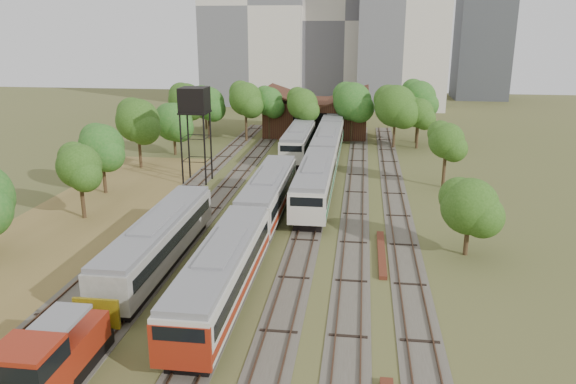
# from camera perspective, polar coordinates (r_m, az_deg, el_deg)

# --- Properties ---
(ground) EXTENTS (240.00, 240.00, 0.00)m
(ground) POSITION_cam_1_polar(r_m,az_deg,el_deg) (37.24, -3.11, -10.66)
(ground) COLOR #475123
(ground) RESTS_ON ground
(dry_grass_patch) EXTENTS (14.00, 60.00, 0.04)m
(dry_grass_patch) POSITION_cam_1_polar(r_m,az_deg,el_deg) (50.21, -22.03, -4.50)
(dry_grass_patch) COLOR brown
(dry_grass_patch) RESTS_ON ground
(tracks) EXTENTS (24.60, 80.00, 0.19)m
(tracks) POSITION_cam_1_polar(r_m,az_deg,el_deg) (60.37, 0.61, 0.22)
(tracks) COLOR #4C473D
(tracks) RESTS_ON ground
(railcar_red_set) EXTENTS (3.13, 34.58, 3.88)m
(railcar_red_set) POSITION_cam_1_polar(r_m,az_deg,el_deg) (43.59, -3.91, -3.56)
(railcar_red_set) COLOR black
(railcar_red_set) RESTS_ON ground
(railcar_green_set) EXTENTS (3.29, 52.08, 4.08)m
(railcar_green_set) POSITION_cam_1_polar(r_m,az_deg,el_deg) (71.81, 3.96, 4.57)
(railcar_green_set) COLOR black
(railcar_green_set) RESTS_ON ground
(railcar_rear) EXTENTS (3.16, 16.08, 3.91)m
(railcar_rear) POSITION_cam_1_polar(r_m,az_deg,el_deg) (75.29, 1.07, 5.10)
(railcar_rear) COLOR black
(railcar_rear) RESTS_ON ground
(shunter_locomotive) EXTENTS (2.71, 8.10, 3.55)m
(shunter_locomotive) POSITION_cam_1_polar(r_m,az_deg,el_deg) (30.12, -23.01, -15.46)
(shunter_locomotive) COLOR black
(shunter_locomotive) RESTS_ON ground
(old_grey_coach) EXTENTS (2.96, 18.00, 3.66)m
(old_grey_coach) POSITION_cam_1_polar(r_m,az_deg,el_deg) (42.00, -12.97, -4.84)
(old_grey_coach) COLOR black
(old_grey_coach) RESTS_ON ground
(water_tower) EXTENTS (3.06, 3.06, 10.60)m
(water_tower) POSITION_cam_1_polar(r_m,az_deg,el_deg) (62.88, -9.49, 8.94)
(water_tower) COLOR black
(water_tower) RESTS_ON ground
(rail_pile_far) EXTENTS (0.56, 9.02, 0.29)m
(rail_pile_far) POSITION_cam_1_polar(r_m,az_deg,el_deg) (44.13, 9.48, -6.16)
(rail_pile_far) COLOR #612B1B
(rail_pile_far) RESTS_ON ground
(maintenance_shed) EXTENTS (16.45, 11.55, 7.58)m
(maintenance_shed) POSITION_cam_1_polar(r_m,az_deg,el_deg) (91.88, 2.93, 7.70)
(maintenance_shed) COLOR #3B1B15
(maintenance_shed) RESTS_ON ground
(tree_band_left) EXTENTS (8.41, 72.23, 8.62)m
(tree_band_left) POSITION_cam_1_polar(r_m,az_deg,el_deg) (67.53, -15.86, 5.88)
(tree_band_left) COLOR #382616
(tree_band_left) RESTS_ON ground
(tree_band_far) EXTENTS (36.98, 9.58, 9.28)m
(tree_band_far) POSITION_cam_1_polar(r_m,az_deg,el_deg) (84.58, 3.65, 9.09)
(tree_band_far) COLOR #382616
(tree_band_far) RESTS_ON ground
(tree_band_right) EXTENTS (5.12, 43.85, 7.20)m
(tree_band_right) POSITION_cam_1_polar(r_m,az_deg,el_deg) (62.31, 15.19, 4.53)
(tree_band_right) COLOR #382616
(tree_band_right) RESTS_ON ground
(tower_left) EXTENTS (22.00, 16.00, 42.00)m
(tower_left) POSITION_cam_1_polar(r_m,az_deg,el_deg) (129.87, -3.41, 18.28)
(tower_left) COLOR beige
(tower_left) RESTS_ON ground
(tower_centre) EXTENTS (20.00, 18.00, 36.00)m
(tower_centre) POSITION_cam_1_polar(r_m,az_deg,el_deg) (132.59, 5.95, 16.89)
(tower_centre) COLOR #BAB2A8
(tower_centre) RESTS_ON ground
(tower_far_right) EXTENTS (12.00, 12.00, 28.00)m
(tower_far_right) POSITION_cam_1_polar(r_m,az_deg,el_deg) (145.21, 19.18, 14.48)
(tower_far_right) COLOR #3F4246
(tower_far_right) RESTS_ON ground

